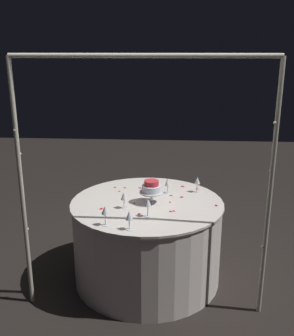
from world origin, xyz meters
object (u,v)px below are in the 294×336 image
(wine_glass_0, at_px, (148,203))
(wine_glass_2, at_px, (129,216))
(wine_glass_1, at_px, (124,197))
(wine_glass_5, at_px, (197,181))
(tiered_cake, at_px, (151,188))
(main_table, at_px, (147,240))
(wine_glass_4, at_px, (168,183))
(wine_glass_3, at_px, (105,211))
(decorative_arch, at_px, (143,153))

(wine_glass_0, xyz_separation_m, wine_glass_2, (0.13, 0.26, -0.01))
(wine_glass_0, relative_size, wine_glass_2, 1.04)
(wine_glass_1, xyz_separation_m, wine_glass_5, (-0.66, -0.45, 0.00))
(tiered_cake, xyz_separation_m, wine_glass_5, (-0.43, -0.31, -0.03))
(main_table, height_order, wine_glass_5, wine_glass_5)
(tiered_cake, bearing_deg, wine_glass_5, -144.33)
(wine_glass_1, xyz_separation_m, wine_glass_4, (-0.37, -0.40, -0.00))
(wine_glass_0, distance_m, wine_glass_5, 0.76)
(wine_glass_3, relative_size, wine_glass_5, 1.05)
(wine_glass_0, distance_m, wine_glass_1, 0.28)
(decorative_arch, xyz_separation_m, wine_glass_3, (0.30, 0.06, -0.46))
(wine_glass_2, bearing_deg, wine_glass_4, -108.94)
(decorative_arch, bearing_deg, main_table, -90.02)
(decorative_arch, distance_m, wine_glass_2, 0.50)
(wine_glass_1, height_order, wine_glass_5, wine_glass_5)
(wine_glass_2, distance_m, wine_glass_5, 1.04)
(decorative_arch, distance_m, wine_glass_5, 1.00)
(decorative_arch, relative_size, tiered_cake, 9.57)
(wine_glass_2, bearing_deg, wine_glass_3, -18.10)
(wine_glass_5, bearing_deg, wine_glass_1, 34.20)
(wine_glass_2, height_order, wine_glass_3, wine_glass_3)
(wine_glass_2, bearing_deg, decorative_arch, -127.65)
(main_table, bearing_deg, wine_glass_4, -127.32)
(wine_glass_1, distance_m, wine_glass_2, 0.43)
(decorative_arch, height_order, main_table, decorative_arch)
(tiered_cake, height_order, wine_glass_3, tiered_cake)
(decorative_arch, distance_m, wine_glass_0, 0.49)
(decorative_arch, relative_size, wine_glass_3, 12.87)
(wine_glass_1, height_order, wine_glass_3, wine_glass_3)
(wine_glass_5, bearing_deg, tiered_cake, 35.67)
(decorative_arch, bearing_deg, wine_glass_0, -102.73)
(wine_glass_5, bearing_deg, wine_glass_0, 54.20)
(wine_glass_3, height_order, wine_glass_5, wine_glass_3)
(wine_glass_1, height_order, wine_glass_2, wine_glass_2)
(decorative_arch, distance_m, tiered_cake, 0.62)
(wine_glass_2, bearing_deg, tiered_cake, -103.99)
(wine_glass_2, height_order, wine_glass_4, wine_glass_2)
(main_table, xyz_separation_m, wine_glass_0, (-0.03, 0.33, 0.51))
(wine_glass_5, bearing_deg, wine_glass_2, 56.75)
(main_table, relative_size, tiered_cake, 6.39)
(wine_glass_2, relative_size, wine_glass_5, 0.99)
(main_table, relative_size, wine_glass_1, 9.46)
(tiered_cake, bearing_deg, wine_glass_4, -118.64)
(decorative_arch, height_order, wine_glass_3, decorative_arch)
(decorative_arch, distance_m, wine_glass_4, 0.87)
(decorative_arch, height_order, wine_glass_4, decorative_arch)
(wine_glass_4, relative_size, wine_glass_5, 0.94)
(tiered_cake, xyz_separation_m, wine_glass_0, (0.01, 0.31, -0.02))
(tiered_cake, relative_size, wine_glass_3, 1.34)
(wine_glass_4, bearing_deg, wine_glass_3, 57.62)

